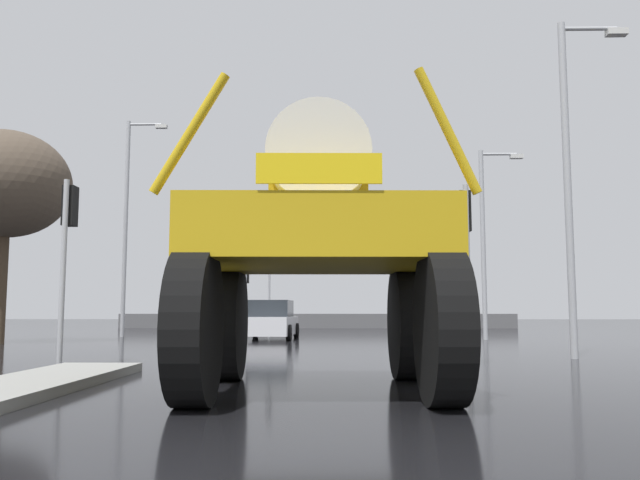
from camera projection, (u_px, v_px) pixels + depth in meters
ground_plane at (301, 345)px, 21.65m from camera, size 120.00×120.00×0.00m
oversize_sprayer at (318, 250)px, 9.42m from camera, size 3.98×5.07×4.08m
sedan_ahead at (271, 321)px, 25.66m from camera, size 2.03×4.17×1.52m
traffic_signal_near_left at (68, 230)px, 13.55m from camera, size 0.24×0.54×3.82m
traffic_signal_near_right at (465, 234)px, 13.36m from camera, size 0.24×0.54×3.67m
traffic_signal_far_left at (246, 283)px, 32.06m from camera, size 0.24×0.55×3.39m
traffic_signal_far_right at (270, 271)px, 32.08m from camera, size 0.24×0.55×4.19m
streetlight_near_right at (572, 169)px, 15.83m from camera, size 1.69×0.24×8.21m
streetlight_far_left at (128, 217)px, 28.27m from camera, size 1.79×0.24×9.39m
streetlight_far_right at (486, 233)px, 25.56m from camera, size 1.75×0.24×7.42m
bare_tree_left at (6, 185)px, 22.72m from camera, size 4.38×4.38×7.36m
roadside_barrier at (317, 321)px, 41.07m from camera, size 25.02×0.24×0.90m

